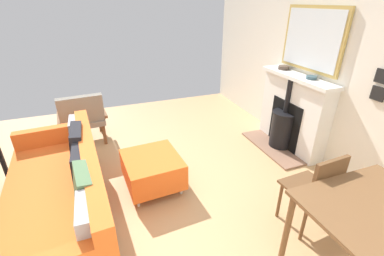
{
  "coord_description": "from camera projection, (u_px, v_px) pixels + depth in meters",
  "views": [
    {
      "loc": [
        0.32,
        2.56,
        2.02
      ],
      "look_at": [
        -0.53,
        0.3,
        0.84
      ],
      "focal_mm": 24.54,
      "sensor_mm": 36.0,
      "label": 1
    }
  ],
  "objects": [
    {
      "name": "wall_left",
      "position": [
        326.0,
        60.0,
        3.34
      ],
      "size": [
        0.12,
        5.61,
        2.64
      ],
      "primitive_type": "cube",
      "color": "silver",
      "rests_on": "ground"
    },
    {
      "name": "armchair_accent",
      "position": [
        82.0,
        117.0,
        3.89
      ],
      "size": [
        0.72,
        0.66,
        0.83
      ],
      "color": "brown",
      "rests_on": "ground"
    },
    {
      "name": "mantel_bowl_far",
      "position": [
        312.0,
        77.0,
        3.38
      ],
      "size": [
        0.14,
        0.14,
        0.04
      ],
      "color": "#334C56",
      "rests_on": "fireplace"
    },
    {
      "name": "mirror_over_mantel",
      "position": [
        312.0,
        39.0,
        3.39
      ],
      "size": [
        0.04,
        1.01,
        0.8
      ],
      "color": "tan"
    },
    {
      "name": "fireplace",
      "position": [
        290.0,
        116.0,
        3.82
      ],
      "size": [
        0.59,
        1.25,
        1.09
      ],
      "color": "brown",
      "rests_on": "ground"
    },
    {
      "name": "dining_chair_near_fireplace",
      "position": [
        317.0,
        187.0,
        2.36
      ],
      "size": [
        0.42,
        0.42,
        0.84
      ],
      "color": "brown",
      "rests_on": "ground"
    },
    {
      "name": "ground_plane",
      "position": [
        142.0,
        187.0,
        3.14
      ],
      "size": [
        4.95,
        5.61,
        0.01
      ],
      "primitive_type": "cube",
      "color": "tan"
    },
    {
      "name": "dining_table",
      "position": [
        383.0,
        223.0,
        1.81
      ],
      "size": [
        0.98,
        0.89,
        0.72
      ],
      "color": "brown",
      "rests_on": "ground"
    },
    {
      "name": "mantel_bowl_near",
      "position": [
        284.0,
        67.0,
        3.84
      ],
      "size": [
        0.15,
        0.15,
        0.05
      ],
      "color": "#47382D",
      "rests_on": "fireplace"
    },
    {
      "name": "sofa",
      "position": [
        63.0,
        194.0,
        2.5
      ],
      "size": [
        1.01,
        2.13,
        0.83
      ],
      "color": "#B2B2B7",
      "rests_on": "ground"
    },
    {
      "name": "ottoman",
      "position": [
        152.0,
        169.0,
        3.05
      ],
      "size": [
        0.66,
        0.71,
        0.4
      ],
      "color": "#B2B2B7",
      "rests_on": "ground"
    }
  ]
}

